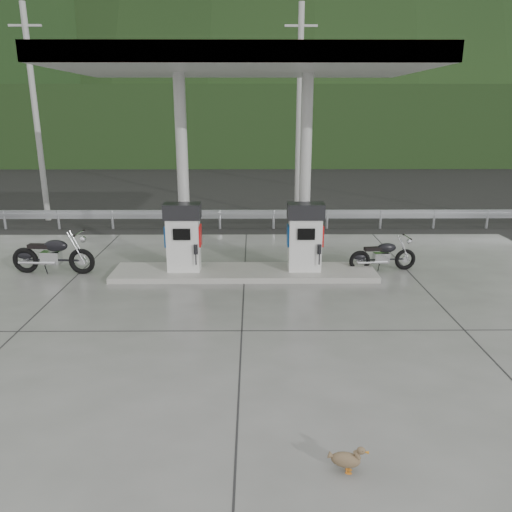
{
  "coord_description": "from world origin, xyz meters",
  "views": [
    {
      "loc": [
        0.22,
        -10.19,
        4.32
      ],
      "look_at": [
        0.3,
        1.0,
        1.0
      ],
      "focal_mm": 35.0,
      "sensor_mm": 36.0,
      "label": 1
    }
  ],
  "objects_px": {
    "gas_pump_right": "(305,237)",
    "motorcycle_left": "(53,255)",
    "duck": "(346,460)",
    "motorcycle_right": "(383,256)",
    "gas_pump_left": "(183,237)"
  },
  "relations": [
    {
      "from": "gas_pump_right",
      "to": "motorcycle_left",
      "type": "xyz_separation_m",
      "value": [
        -6.76,
        0.22,
        -0.55
      ]
    },
    {
      "from": "gas_pump_left",
      "to": "gas_pump_right",
      "type": "distance_m",
      "value": 3.2
    },
    {
      "from": "gas_pump_left",
      "to": "motorcycle_left",
      "type": "height_order",
      "value": "gas_pump_left"
    },
    {
      "from": "gas_pump_right",
      "to": "motorcycle_right",
      "type": "distance_m",
      "value": 2.33
    },
    {
      "from": "gas_pump_left",
      "to": "motorcycle_right",
      "type": "height_order",
      "value": "gas_pump_left"
    },
    {
      "from": "gas_pump_right",
      "to": "duck",
      "type": "distance_m",
      "value": 7.61
    },
    {
      "from": "motorcycle_right",
      "to": "gas_pump_left",
      "type": "bearing_deg",
      "value": 178.42
    },
    {
      "from": "gas_pump_left",
      "to": "gas_pump_right",
      "type": "bearing_deg",
      "value": 0.0
    },
    {
      "from": "gas_pump_left",
      "to": "motorcycle_left",
      "type": "relative_size",
      "value": 0.85
    },
    {
      "from": "gas_pump_right",
      "to": "gas_pump_left",
      "type": "bearing_deg",
      "value": 180.0
    },
    {
      "from": "motorcycle_left",
      "to": "motorcycle_right",
      "type": "xyz_separation_m",
      "value": [
        8.97,
        0.19,
        -0.09
      ]
    },
    {
      "from": "motorcycle_right",
      "to": "duck",
      "type": "bearing_deg",
      "value": -112.98
    },
    {
      "from": "gas_pump_right",
      "to": "motorcycle_left",
      "type": "relative_size",
      "value": 0.85
    },
    {
      "from": "motorcycle_left",
      "to": "gas_pump_left",
      "type": "bearing_deg",
      "value": 0.59
    },
    {
      "from": "gas_pump_left",
      "to": "duck",
      "type": "distance_m",
      "value": 8.16
    }
  ]
}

